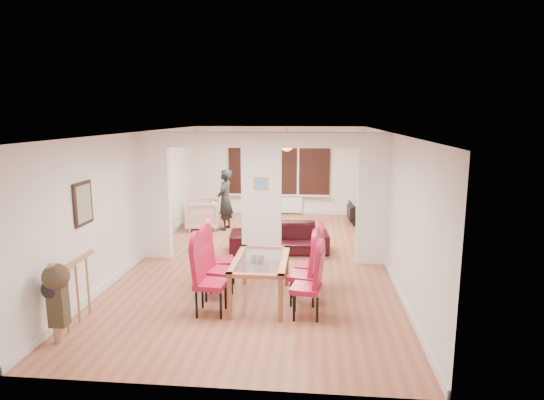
# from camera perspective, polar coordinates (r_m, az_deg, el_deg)

# --- Properties ---
(floor) EXTENTS (5.00, 9.00, 0.01)m
(floor) POSITION_cam_1_polar(r_m,az_deg,el_deg) (9.44, -1.29, -7.46)
(floor) COLOR #9C5A3F
(floor) RESTS_ON ground
(room_walls) EXTENTS (5.00, 9.00, 2.60)m
(room_walls) POSITION_cam_1_polar(r_m,az_deg,el_deg) (9.12, -1.32, 0.32)
(room_walls) COLOR silver
(room_walls) RESTS_ON floor
(divider_wall) EXTENTS (5.00, 0.18, 2.60)m
(divider_wall) POSITION_cam_1_polar(r_m,az_deg,el_deg) (9.12, -1.32, 0.32)
(divider_wall) COLOR white
(divider_wall) RESTS_ON floor
(bay_window_blinds) EXTENTS (3.00, 0.08, 1.80)m
(bay_window_blinds) POSITION_cam_1_polar(r_m,az_deg,el_deg) (13.47, 0.87, 4.53)
(bay_window_blinds) COLOR black
(bay_window_blinds) RESTS_ON room_walls
(radiator) EXTENTS (1.40, 0.08, 0.50)m
(radiator) POSITION_cam_1_polar(r_m,az_deg,el_deg) (13.61, 0.85, -0.52)
(radiator) COLOR white
(radiator) RESTS_ON floor
(pendant_light) EXTENTS (0.36, 0.36, 0.36)m
(pendant_light) POSITION_cam_1_polar(r_m,az_deg,el_deg) (12.26, 1.87, 6.97)
(pendant_light) COLOR orange
(pendant_light) RESTS_ON room_walls
(stair_newel) EXTENTS (0.40, 1.20, 1.10)m
(stair_newel) POSITION_cam_1_polar(r_m,az_deg,el_deg) (7.02, -23.46, -10.14)
(stair_newel) COLOR #AC6E4F
(stair_newel) RESTS_ON floor
(wall_poster) EXTENTS (0.04, 0.52, 0.67)m
(wall_poster) POSITION_cam_1_polar(r_m,az_deg,el_deg) (7.52, -22.62, -0.40)
(wall_poster) COLOR gray
(wall_poster) RESTS_ON room_walls
(pillar_photo) EXTENTS (0.30, 0.03, 0.25)m
(pillar_photo) POSITION_cam_1_polar(r_m,az_deg,el_deg) (8.98, -1.40, 2.09)
(pillar_photo) COLOR #4C8CD8
(pillar_photo) RESTS_ON divider_wall
(dining_table) EXTENTS (0.84, 1.50, 0.70)m
(dining_table) POSITION_cam_1_polar(r_m,az_deg,el_deg) (7.33, -1.43, -9.99)
(dining_table) COLOR #975338
(dining_table) RESTS_ON floor
(dining_chair_la) EXTENTS (0.47, 0.47, 1.10)m
(dining_chair_la) POSITION_cam_1_polar(r_m,az_deg,el_deg) (6.88, -7.69, -9.74)
(dining_chair_la) COLOR maroon
(dining_chair_la) RESTS_ON floor
(dining_chair_lb) EXTENTS (0.51, 0.51, 1.08)m
(dining_chair_lb) POSITION_cam_1_polar(r_m,az_deg,el_deg) (7.42, -6.70, -8.26)
(dining_chair_lb) COLOR maroon
(dining_chair_lb) RESTS_ON floor
(dining_chair_lc) EXTENTS (0.55, 0.55, 1.12)m
(dining_chair_lc) POSITION_cam_1_polar(r_m,az_deg,el_deg) (7.86, -6.47, -7.01)
(dining_chair_lc) COLOR maroon
(dining_chair_lc) RESTS_ON floor
(dining_chair_ra) EXTENTS (0.49, 0.49, 1.04)m
(dining_chair_ra) POSITION_cam_1_polar(r_m,az_deg,el_deg) (6.74, 4.31, -10.36)
(dining_chair_ra) COLOR maroon
(dining_chair_ra) RESTS_ON floor
(dining_chair_rb) EXTENTS (0.50, 0.50, 1.05)m
(dining_chair_rb) POSITION_cam_1_polar(r_m,az_deg,el_deg) (7.22, 3.85, -8.87)
(dining_chair_rb) COLOR maroon
(dining_chair_rb) RESTS_ON floor
(dining_chair_rc) EXTENTS (0.46, 0.46, 1.06)m
(dining_chair_rc) POSITION_cam_1_polar(r_m,az_deg,el_deg) (7.68, 4.59, -7.66)
(dining_chair_rc) COLOR maroon
(dining_chair_rc) RESTS_ON floor
(sofa) EXTENTS (2.18, 1.02, 0.62)m
(sofa) POSITION_cam_1_polar(r_m,az_deg,el_deg) (9.90, 0.91, -4.74)
(sofa) COLOR black
(sofa) RESTS_ON floor
(armchair) EXTENTS (0.98, 1.00, 0.77)m
(armchair) POSITION_cam_1_polar(r_m,az_deg,el_deg) (11.97, -8.81, -1.77)
(armchair) COLOR beige
(armchair) RESTS_ON floor
(person) EXTENTS (0.62, 0.46, 1.57)m
(person) POSITION_cam_1_polar(r_m,az_deg,el_deg) (11.74, -5.92, 0.04)
(person) COLOR black
(person) RESTS_ON floor
(television) EXTENTS (0.94, 0.20, 0.54)m
(television) POSITION_cam_1_polar(r_m,az_deg,el_deg) (12.71, 9.54, -1.61)
(television) COLOR black
(television) RESTS_ON floor
(coffee_table) EXTENTS (1.10, 0.80, 0.23)m
(coffee_table) POSITION_cam_1_polar(r_m,az_deg,el_deg) (11.53, 0.53, -3.52)
(coffee_table) COLOR black
(coffee_table) RESTS_ON floor
(bottle) EXTENTS (0.06, 0.06, 0.26)m
(bottle) POSITION_cam_1_polar(r_m,az_deg,el_deg) (11.37, 0.15, -2.46)
(bottle) COLOR #143F19
(bottle) RESTS_ON coffee_table
(bowl) EXTENTS (0.24, 0.24, 0.06)m
(bowl) POSITION_cam_1_polar(r_m,az_deg,el_deg) (11.47, 0.91, -2.85)
(bowl) COLOR black
(bowl) RESTS_ON coffee_table
(shoes) EXTENTS (0.24, 0.26, 0.10)m
(shoes) POSITION_cam_1_polar(r_m,az_deg,el_deg) (9.24, -1.83, -7.56)
(shoes) COLOR black
(shoes) RESTS_ON floor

